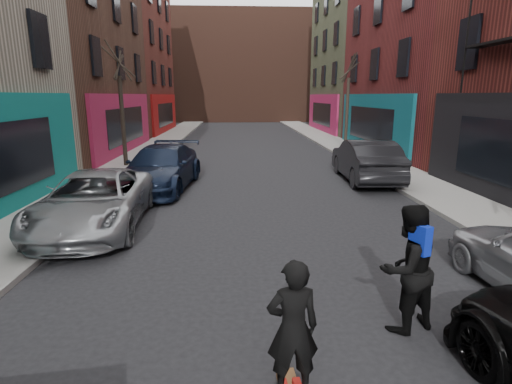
{
  "coord_description": "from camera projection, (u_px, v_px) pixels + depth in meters",
  "views": [
    {
      "loc": [
        -0.91,
        -1.4,
        3.42
      ],
      "look_at": [
        -0.52,
        6.08,
        1.6
      ],
      "focal_mm": 28.0,
      "sensor_mm": 36.0,
      "label": 1
    }
  ],
  "objects": [
    {
      "name": "sidewalk_left",
      "position": [
        166.0,
        140.0,
        30.99
      ],
      "size": [
        2.5,
        84.0,
        0.13
      ],
      "primitive_type": "cube",
      "color": "gray",
      "rests_on": "ground"
    },
    {
      "name": "sidewalk_right",
      "position": [
        325.0,
        139.0,
        31.62
      ],
      "size": [
        2.5,
        84.0,
        0.13
      ],
      "primitive_type": "cube",
      "color": "gray",
      "rests_on": "ground"
    },
    {
      "name": "building_far",
      "position": [
        241.0,
        69.0,
        54.9
      ],
      "size": [
        40.0,
        10.0,
        14.0
      ],
      "primitive_type": "cube",
      "color": "#47281E",
      "rests_on": "ground"
    },
    {
      "name": "tree_left_far",
      "position": [
        121.0,
        96.0,
        18.56
      ],
      "size": [
        2.0,
        2.0,
        6.5
      ],
      "primitive_type": null,
      "color": "black",
      "rests_on": "sidewalk_left"
    },
    {
      "name": "tree_right_far",
      "position": [
        348.0,
        93.0,
        24.98
      ],
      "size": [
        2.0,
        2.0,
        6.8
      ],
      "primitive_type": null,
      "color": "black",
      "rests_on": "sidewalk_right"
    },
    {
      "name": "parked_left_far",
      "position": [
        95.0,
        201.0,
        10.43
      ],
      "size": [
        2.72,
        5.42,
        1.47
      ],
      "primitive_type": "imported",
      "rotation": [
        0.0,
        0.0,
        0.05
      ],
      "color": "gray",
      "rests_on": "ground"
    },
    {
      "name": "parked_left_end",
      "position": [
        161.0,
        168.0,
        14.85
      ],
      "size": [
        2.77,
        5.68,
        1.59
      ],
      "primitive_type": "imported",
      "rotation": [
        0.0,
        0.0,
        -0.1
      ],
      "color": "black",
      "rests_on": "ground"
    },
    {
      "name": "parked_right_end",
      "position": [
        366.0,
        160.0,
        16.24
      ],
      "size": [
        2.03,
        5.23,
        1.7
      ],
      "primitive_type": "imported",
      "rotation": [
        0.0,
        0.0,
        3.09
      ],
      "color": "black",
      "rests_on": "ground"
    },
    {
      "name": "skateboarder",
      "position": [
        293.0,
        328.0,
        4.4
      ],
      "size": [
        0.62,
        0.43,
        1.62
      ],
      "primitive_type": "imported",
      "rotation": [
        0.0,
        0.0,
        3.21
      ],
      "color": "black",
      "rests_on": "skateboard"
    },
    {
      "name": "pedestrian",
      "position": [
        407.0,
        268.0,
        5.8
      ],
      "size": [
        1.14,
        1.02,
        1.93
      ],
      "rotation": [
        0.0,
        0.0,
        3.51
      ],
      "color": "black",
      "rests_on": "ground"
    }
  ]
}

